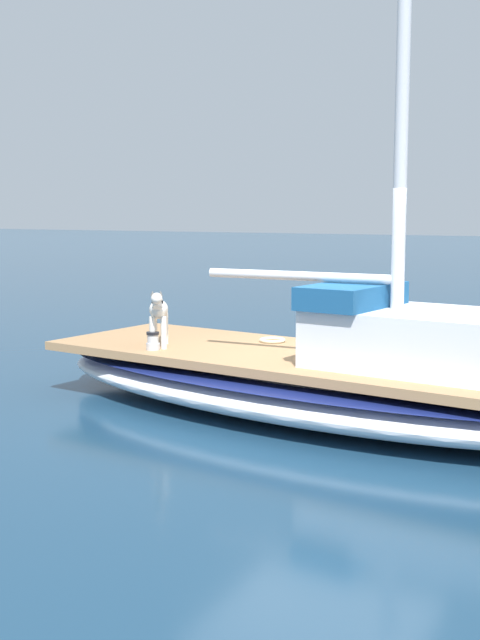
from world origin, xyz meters
name	(u,v)px	position (x,y,z in m)	size (l,w,h in m)	color
ground_plane	(320,415)	(0.00, 0.00, 0.00)	(120.00, 120.00, 0.00)	navy
sailboat_main	(320,385)	(0.00, 0.00, 0.34)	(3.50, 7.52, 0.66)	white
mast_main	(389,43)	(0.13, 0.74, 3.94)	(0.14, 2.27, 7.29)	silver
cabin_house	(415,335)	(0.17, 1.11, 1.01)	(1.69, 2.40, 0.84)	silver
dog_white	(158,312)	(0.26, -1.95, 1.08)	(0.86, 0.53, 0.70)	silver
deck_winch	(153,341)	(0.45, -1.90, 0.76)	(0.16, 0.16, 0.21)	#B7B7BC
coiled_rope	(272,340)	(-0.70, -0.90, 0.68)	(0.32, 0.32, 0.04)	beige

